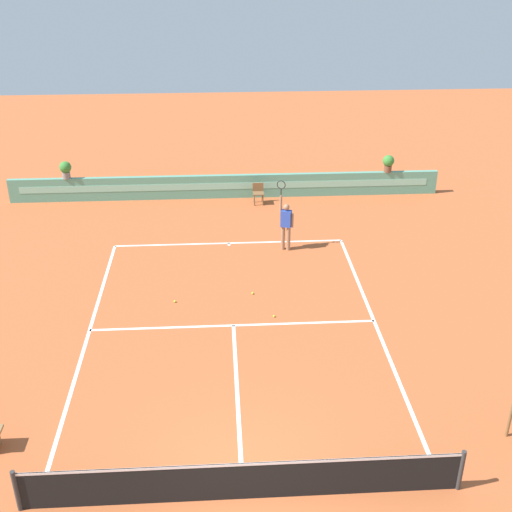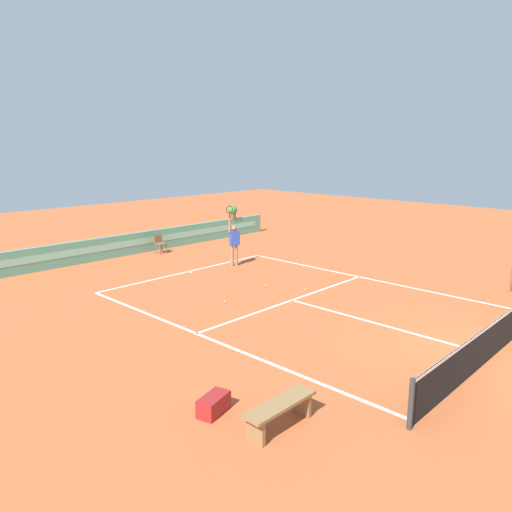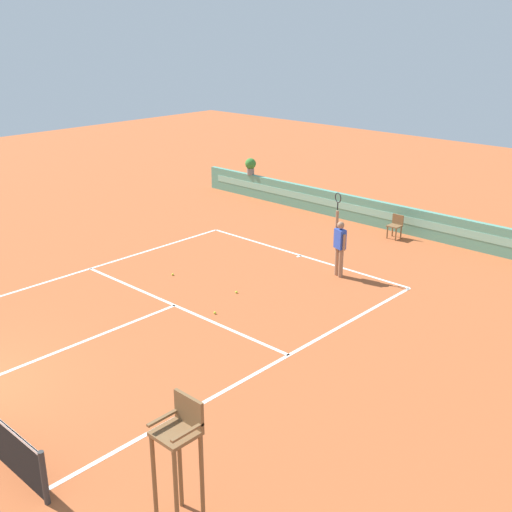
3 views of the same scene
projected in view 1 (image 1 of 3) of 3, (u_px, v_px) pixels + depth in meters
name	position (u px, v px, depth m)	size (l,w,h in m)	color
ground_plane	(234.00, 333.00, 18.52)	(60.00, 60.00, 0.00)	#B2562D
court_lines	(233.00, 319.00, 19.16)	(8.32, 11.94, 0.01)	white
net	(243.00, 480.00, 12.94)	(8.92, 0.10, 1.00)	#333333
back_wall_barrier	(226.00, 186.00, 27.54)	(18.00, 0.21, 1.00)	#599E84
ball_kid_chair	(258.00, 192.00, 26.97)	(0.44, 0.44, 0.85)	brown
tennis_player	(286.00, 222.00, 22.84)	(0.59, 0.33, 2.58)	#9E7051
tennis_ball_near_baseline	(175.00, 301.00, 20.01)	(0.07, 0.07, 0.07)	#CCE033
tennis_ball_mid_court	(253.00, 293.00, 20.46)	(0.07, 0.07, 0.07)	#CCE033
tennis_ball_by_sideline	(274.00, 316.00, 19.26)	(0.07, 0.07, 0.07)	#CCE033
potted_plant_far_left	(66.00, 169.00, 26.77)	(0.48, 0.48, 0.72)	gray
potted_plant_far_right	(388.00, 162.00, 27.50)	(0.48, 0.48, 0.72)	brown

